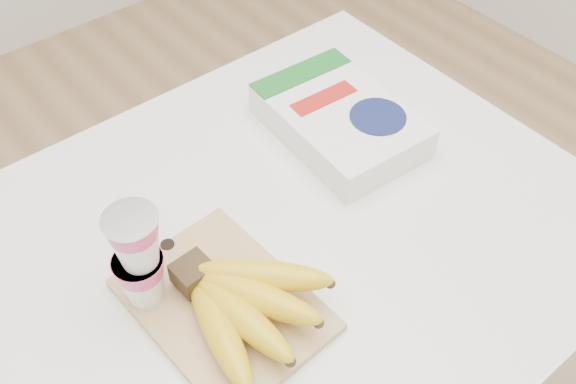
# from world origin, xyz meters

# --- Properties ---
(cutting_board) EXTENTS (0.21, 0.27, 0.01)m
(cutting_board) POSITION_xyz_m (-0.03, -0.05, 0.86)
(cutting_board) COLOR tan
(cutting_board) RESTS_ON table
(bananas) EXTENTS (0.20, 0.21, 0.07)m
(bananas) POSITION_xyz_m (-0.03, -0.08, 0.89)
(bananas) COLOR #382816
(bananas) RESTS_ON cutting_board
(yogurt_stack) EXTENTS (0.07, 0.07, 0.16)m
(yogurt_stack) POSITION_xyz_m (-0.10, 0.02, 0.95)
(yogurt_stack) COLOR white
(yogurt_stack) RESTS_ON cutting_board
(cereal_box) EXTENTS (0.20, 0.28, 0.06)m
(cereal_box) POSITION_xyz_m (0.31, 0.10, 0.88)
(cereal_box) COLOR white
(cereal_box) RESTS_ON table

